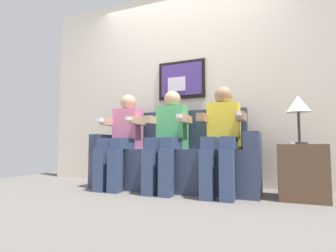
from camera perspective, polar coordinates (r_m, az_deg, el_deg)
name	(u,v)px	position (r m, az deg, el deg)	size (l,w,h in m)	color
ground_plane	(162,194)	(2.72, -1.23, -14.64)	(5.55, 5.55, 0.00)	#66605B
back_wall_assembly	(185,84)	(3.49, 3.84, 9.17)	(4.27, 0.10, 2.60)	beige
couch	(174,161)	(2.98, 1.29, -7.69)	(1.87, 0.58, 0.90)	#333D56
person_on_left	(122,136)	(3.09, -9.95, -2.06)	(0.46, 0.56, 1.11)	pink
person_in_middle	(168,135)	(2.83, 0.08, -1.93)	(0.46, 0.56, 1.11)	#4CB266
person_on_right	(222,134)	(2.66, 11.72, -1.68)	(0.46, 0.56, 1.11)	yellow
side_table_right	(301,172)	(2.70, 27.16, -8.89)	(0.40, 0.40, 0.50)	brown
table_lamp	(298,106)	(2.74, 26.57, 3.92)	(0.22, 0.22, 0.46)	#333338
spare_remote_on_table	(292,143)	(2.62, 25.55, -3.39)	(0.04, 0.13, 0.02)	white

